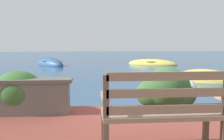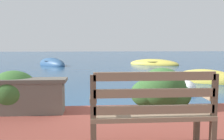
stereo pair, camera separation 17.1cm
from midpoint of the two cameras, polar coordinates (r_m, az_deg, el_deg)
ground_plane at (r=5.12m, az=7.74°, el=-10.21°), size 80.00×80.00×0.00m
park_bench at (r=2.83m, az=9.75°, el=-8.97°), size 1.34×0.48×0.93m
stone_wall at (r=4.70m, az=-24.82°, el=-5.56°), size 2.38×0.38×0.61m
hedge_clump_far_left at (r=4.79m, az=-21.69°, el=-5.11°), size 1.08×0.78×0.73m
hedge_clump_left at (r=4.80m, az=11.20°, el=-4.63°), size 1.12×0.81×0.76m
rowboat_nearest at (r=9.95m, az=20.00°, el=-2.14°), size 2.44×2.02×0.83m
rowboat_mid at (r=16.95m, az=8.90°, el=1.38°), size 3.47×2.66×0.69m
rowboat_far at (r=16.71m, az=-14.25°, el=1.24°), size 2.50×2.90×0.88m
mooring_buoy at (r=7.74m, az=16.41°, el=-4.14°), size 0.57×0.57×0.52m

